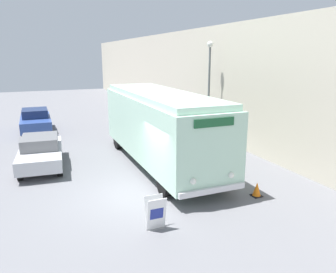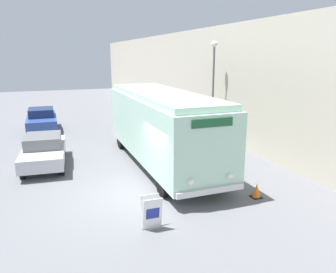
{
  "view_description": "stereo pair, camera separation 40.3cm",
  "coord_description": "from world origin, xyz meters",
  "px_view_note": "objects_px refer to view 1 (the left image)",
  "views": [
    {
      "loc": [
        -3.24,
        -10.74,
        5.03
      ],
      "look_at": [
        1.51,
        0.59,
        1.96
      ],
      "focal_mm": 35.0,
      "sensor_mm": 36.0,
      "label": 1
    },
    {
      "loc": [
        -2.87,
        -10.89,
        5.03
      ],
      "look_at": [
        1.51,
        0.59,
        1.96
      ],
      "focal_mm": 35.0,
      "sensor_mm": 36.0,
      "label": 2
    }
  ],
  "objects_px": {
    "vintage_bus": "(160,125)",
    "streetlamp": "(209,76)",
    "sign_board": "(156,213)",
    "parked_car_mid": "(36,121)",
    "parked_car_near": "(41,151)",
    "traffic_cone": "(257,189)"
  },
  "relations": [
    {
      "from": "traffic_cone",
      "to": "vintage_bus",
      "type": "bearing_deg",
      "value": 112.29
    },
    {
      "from": "vintage_bus",
      "to": "sign_board",
      "type": "xyz_separation_m",
      "value": [
        -2.29,
        -5.47,
        -1.42
      ]
    },
    {
      "from": "sign_board",
      "to": "streetlamp",
      "type": "relative_size",
      "value": 0.17
    },
    {
      "from": "vintage_bus",
      "to": "parked_car_mid",
      "type": "relative_size",
      "value": 2.22
    },
    {
      "from": "parked_car_near",
      "to": "traffic_cone",
      "type": "bearing_deg",
      "value": -37.61
    },
    {
      "from": "sign_board",
      "to": "vintage_bus",
      "type": "bearing_deg",
      "value": 67.32
    },
    {
      "from": "sign_board",
      "to": "streetlamp",
      "type": "height_order",
      "value": "streetlamp"
    },
    {
      "from": "vintage_bus",
      "to": "streetlamp",
      "type": "relative_size",
      "value": 1.68
    },
    {
      "from": "parked_car_near",
      "to": "parked_car_mid",
      "type": "height_order",
      "value": "parked_car_mid"
    },
    {
      "from": "sign_board",
      "to": "parked_car_mid",
      "type": "bearing_deg",
      "value": 101.19
    },
    {
      "from": "streetlamp",
      "to": "parked_car_mid",
      "type": "bearing_deg",
      "value": 146.83
    },
    {
      "from": "vintage_bus",
      "to": "parked_car_near",
      "type": "distance_m",
      "value": 5.59
    },
    {
      "from": "parked_car_mid",
      "to": "parked_car_near",
      "type": "bearing_deg",
      "value": -89.05
    },
    {
      "from": "streetlamp",
      "to": "parked_car_mid",
      "type": "height_order",
      "value": "streetlamp"
    },
    {
      "from": "streetlamp",
      "to": "parked_car_mid",
      "type": "distance_m",
      "value": 11.81
    },
    {
      "from": "parked_car_near",
      "to": "streetlamp",
      "type": "bearing_deg",
      "value": 13.07
    },
    {
      "from": "streetlamp",
      "to": "traffic_cone",
      "type": "relative_size",
      "value": 10.98
    },
    {
      "from": "parked_car_near",
      "to": "parked_car_mid",
      "type": "xyz_separation_m",
      "value": [
        -0.05,
        7.64,
        0.04
      ]
    },
    {
      "from": "vintage_bus",
      "to": "sign_board",
      "type": "height_order",
      "value": "vintage_bus"
    },
    {
      "from": "vintage_bus",
      "to": "parked_car_near",
      "type": "xyz_separation_m",
      "value": [
        -5.18,
        1.75,
        -1.17
      ]
    },
    {
      "from": "streetlamp",
      "to": "parked_car_mid",
      "type": "relative_size",
      "value": 1.32
    },
    {
      "from": "vintage_bus",
      "to": "parked_car_near",
      "type": "relative_size",
      "value": 2.2
    }
  ]
}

